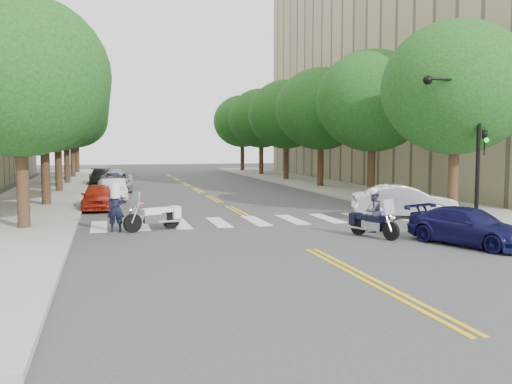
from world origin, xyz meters
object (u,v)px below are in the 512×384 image
object	(u,v)px
motorcycle_parked	(157,216)
officer_standing	(116,208)
motorcycle_police	(372,215)
convertible	(404,201)
sedan_blue	(469,227)

from	to	relation	value
motorcycle_parked	officer_standing	xyz separation A→B (m)	(-1.48, -0.11, 0.34)
motorcycle_police	officer_standing	xyz separation A→B (m)	(-8.39, 3.38, 0.09)
officer_standing	convertible	world-z (taller)	officer_standing
convertible	sedan_blue	size ratio (longest dim) A/B	1.07
motorcycle_police	motorcycle_parked	size ratio (longest dim) A/B	0.93
motorcycle_parked	sedan_blue	world-z (taller)	motorcycle_parked
motorcycle_police	convertible	world-z (taller)	motorcycle_police
motorcycle_police	motorcycle_parked	bearing A→B (deg)	-48.17
motorcycle_parked	officer_standing	bearing A→B (deg)	68.76
motorcycle_parked	sedan_blue	xyz separation A→B (m)	(9.16, -5.64, 0.07)
motorcycle_police	officer_standing	world-z (taller)	officer_standing
motorcycle_police	convertible	size ratio (longest dim) A/B	0.47
sedan_blue	officer_standing	bearing A→B (deg)	131.08
motorcycle_police	motorcycle_parked	world-z (taller)	motorcycle_police
motorcycle_police	officer_standing	size ratio (longest dim) A/B	1.18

